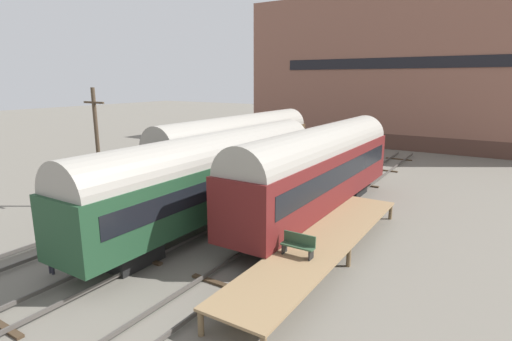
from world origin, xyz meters
TOP-DOWN VIEW (x-y plane):
  - ground_plane at (0.00, 0.00)m, footprint 200.00×200.00m
  - track_left at (-4.48, 0.00)m, footprint 2.60×60.00m
  - track_middle at (0.00, 0.00)m, footprint 2.60×60.00m
  - track_right at (4.48, 0.00)m, footprint 2.60×60.00m
  - train_car_green at (0.00, 2.50)m, footprint 3.02×18.48m
  - train_car_maroon at (4.48, 6.68)m, footprint 2.97×17.01m
  - train_car_brown at (-4.48, 11.44)m, footprint 2.99×18.18m
  - station_platform at (7.10, 1.29)m, footprint 2.61×14.57m
  - bench at (6.85, -0.79)m, footprint 1.40×0.40m
  - person_worker at (-2.01, -5.97)m, footprint 0.32×0.32m
  - utility_pole at (-7.92, 1.04)m, footprint 1.80×0.24m
  - warehouse_building at (1.91, 38.05)m, footprint 37.19×10.64m

SIDE VIEW (x-z plane):
  - ground_plane at x=0.00m, z-range 0.00..0.00m
  - track_left at x=-4.48m, z-range 0.01..0.27m
  - track_middle at x=0.00m, z-range 0.01..0.27m
  - track_right at x=4.48m, z-range 0.01..0.27m
  - station_platform at x=7.10m, z-range 0.42..1.40m
  - person_worker at x=-2.01m, z-range 0.19..1.96m
  - bench at x=6.85m, z-range 1.02..1.93m
  - train_car_green at x=0.00m, z-range 0.35..5.48m
  - train_car_brown at x=-4.48m, z-range 0.36..5.57m
  - train_car_maroon at x=4.48m, z-range 0.38..5.74m
  - utility_pole at x=-7.92m, z-range 0.16..7.64m
  - warehouse_building at x=1.91m, z-range 0.00..17.72m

